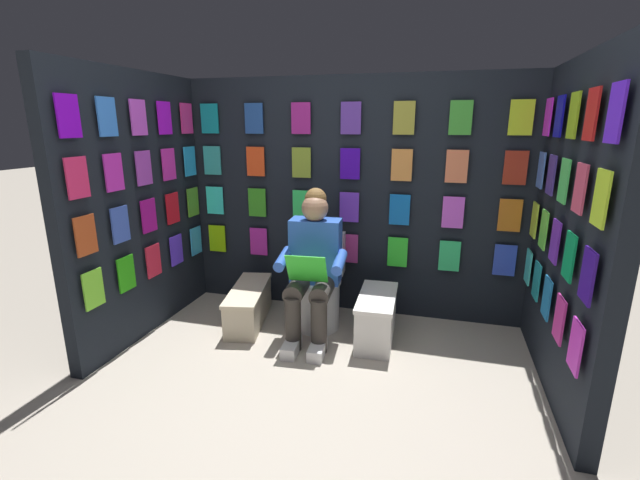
{
  "coord_description": "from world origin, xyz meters",
  "views": [
    {
      "loc": [
        -0.74,
        2.05,
        1.67
      ],
      "look_at": [
        0.07,
        -0.9,
        0.85
      ],
      "focal_mm": 24.23,
      "sensor_mm": 36.0,
      "label": 1
    }
  ],
  "objects_px": {
    "person_reading": "(313,265)",
    "comic_longbox_near": "(376,318)",
    "comic_longbox_far": "(249,305)",
    "toilet": "(319,287)"
  },
  "relations": [
    {
      "from": "person_reading",
      "to": "comic_longbox_near",
      "type": "height_order",
      "value": "person_reading"
    },
    {
      "from": "comic_longbox_near",
      "to": "comic_longbox_far",
      "type": "xyz_separation_m",
      "value": [
        1.11,
        -0.03,
        -0.03
      ]
    },
    {
      "from": "person_reading",
      "to": "comic_longbox_far",
      "type": "relative_size",
      "value": 1.43
    },
    {
      "from": "person_reading",
      "to": "comic_longbox_far",
      "type": "height_order",
      "value": "person_reading"
    },
    {
      "from": "toilet",
      "to": "person_reading",
      "type": "relative_size",
      "value": 0.65
    },
    {
      "from": "comic_longbox_near",
      "to": "comic_longbox_far",
      "type": "relative_size",
      "value": 0.8
    },
    {
      "from": "toilet",
      "to": "person_reading",
      "type": "bearing_deg",
      "value": 89.41
    },
    {
      "from": "toilet",
      "to": "comic_longbox_far",
      "type": "xyz_separation_m",
      "value": [
        0.59,
        0.15,
        -0.17
      ]
    },
    {
      "from": "toilet",
      "to": "comic_longbox_far",
      "type": "bearing_deg",
      "value": 9.59
    },
    {
      "from": "person_reading",
      "to": "comic_longbox_far",
      "type": "xyz_separation_m",
      "value": [
        0.6,
        -0.08,
        -0.44
      ]
    }
  ]
}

